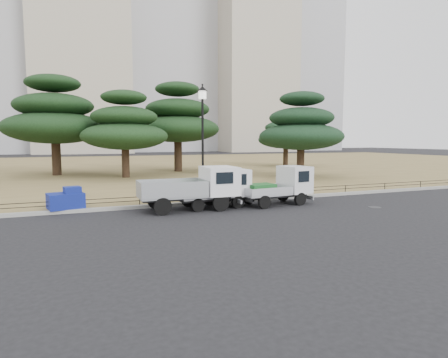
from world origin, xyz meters
name	(u,v)px	position (x,y,z in m)	size (l,w,h in m)	color
ground	(240,212)	(0.00, 0.00, 0.00)	(220.00, 220.00, 0.00)	black
lawn	(137,166)	(0.00, 30.60, 0.07)	(120.00, 56.00, 0.15)	olive
curb	(220,202)	(0.00, 2.60, 0.08)	(120.00, 0.25, 0.16)	gray
truck_large	(195,186)	(-1.68, 1.40, 1.09)	(4.52, 1.86, 1.96)	black
truck_kei_front	(219,189)	(-0.42, 1.60, 0.90)	(3.50, 1.69, 1.80)	black
truck_kei_rear	(280,186)	(2.71, 1.22, 0.94)	(3.74, 1.91, 1.88)	black
street_lamp	(203,124)	(-0.80, 2.90, 4.01)	(0.51, 0.51, 5.71)	black
pipe_fence	(219,194)	(0.00, 2.75, 0.44)	(38.00, 0.04, 0.40)	black
tarp_pile	(66,200)	(-7.21, 3.02, 0.54)	(1.68, 1.39, 0.99)	navy
manhole	(375,207)	(6.50, -1.20, 0.01)	(0.60, 0.60, 0.01)	#2D2D30
pine_west_near	(55,118)	(-8.37, 20.57, 5.10)	(8.58, 8.58, 8.58)	black
pine_center_left	(125,127)	(-3.01, 16.33, 4.21)	(6.92, 6.92, 7.04)	black
pine_center_right	(178,120)	(2.50, 20.65, 5.12)	(8.09, 8.09, 8.58)	black
pine_east_near	(301,128)	(10.52, 11.46, 4.17)	(6.90, 6.90, 6.97)	black
pine_east_far	(286,134)	(15.95, 22.97, 3.87)	(6.42, 6.42, 6.45)	black
tower_center_left	(80,39)	(-5.00, 85.00, 27.50)	(22.00, 20.00, 55.00)	#AAA08C
tower_center_right	(164,11)	(18.00, 95.00, 40.00)	(26.00, 24.00, 80.00)	#A0A0A5
tower_east	(253,65)	(40.00, 82.00, 24.00)	(20.00, 18.00, 48.00)	#AAA08C
tower_far_east	(293,38)	(58.00, 90.00, 35.00)	(24.00, 20.00, 70.00)	#A0A0A5
radio_tower	(340,55)	(72.00, 85.00, 30.04)	(1.80, 1.80, 63.00)	#D83F33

